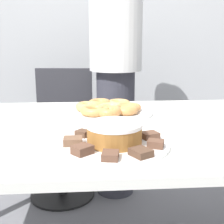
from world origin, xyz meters
name	(u,v)px	position (x,y,z in m)	size (l,w,h in m)	color
wall_back	(99,10)	(0.00, 1.58, 1.30)	(8.00, 0.05, 2.60)	#A8AAAD
table	(115,143)	(0.00, 0.00, 0.66)	(1.80, 0.96, 0.73)	silver
person_standing	(116,62)	(0.08, 0.86, 0.91)	(0.34, 0.34, 1.72)	#383842
office_chair_left	(62,137)	(-0.29, 0.88, 0.40)	(0.48, 0.48, 0.86)	black
plate_cake	(114,145)	(-0.02, -0.24, 0.74)	(0.35, 0.35, 0.01)	white
plate_donuts	(110,112)	(-0.01, 0.20, 0.74)	(0.39, 0.39, 0.01)	white
frosted_cake	(114,133)	(-0.02, -0.24, 0.77)	(0.18, 0.18, 0.07)	#9E662D
lamington_0	(156,144)	(0.10, -0.29, 0.75)	(0.06, 0.06, 0.02)	brown
lamington_1	(150,135)	(0.10, -0.20, 0.75)	(0.07, 0.06, 0.02)	brown
lamington_2	(130,129)	(0.04, -0.13, 0.75)	(0.07, 0.07, 0.03)	brown
lamington_3	(105,128)	(-0.05, -0.11, 0.75)	(0.06, 0.06, 0.03)	brown
lamington_4	(83,133)	(-0.12, -0.16, 0.75)	(0.06, 0.06, 0.02)	#513828
lamington_5	(73,141)	(-0.15, -0.24, 0.75)	(0.06, 0.05, 0.02)	brown
lamington_6	(82,150)	(-0.12, -0.33, 0.75)	(0.07, 0.07, 0.03)	brown
lamington_7	(110,155)	(-0.05, -0.37, 0.75)	(0.05, 0.06, 0.02)	brown
lamington_8	(141,152)	(0.04, -0.36, 0.75)	(0.07, 0.08, 0.02)	#513828
donut_0	(110,108)	(-0.01, 0.20, 0.76)	(0.11, 0.11, 0.03)	#E5AD66
donut_1	(109,112)	(-0.02, 0.12, 0.76)	(0.11, 0.11, 0.04)	#C68447
donut_2	(126,110)	(0.06, 0.16, 0.76)	(0.11, 0.11, 0.03)	#C68447
donut_3	(128,107)	(0.08, 0.21, 0.76)	(0.12, 0.12, 0.03)	#C68447
donut_4	(119,103)	(0.04, 0.30, 0.76)	(0.11, 0.11, 0.03)	tan
donut_5	(100,103)	(-0.05, 0.30, 0.76)	(0.11, 0.11, 0.04)	#C68447
donut_6	(87,106)	(-0.11, 0.23, 0.76)	(0.11, 0.11, 0.04)	tan
donut_7	(95,111)	(-0.08, 0.15, 0.76)	(0.13, 0.13, 0.03)	#D18E4C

